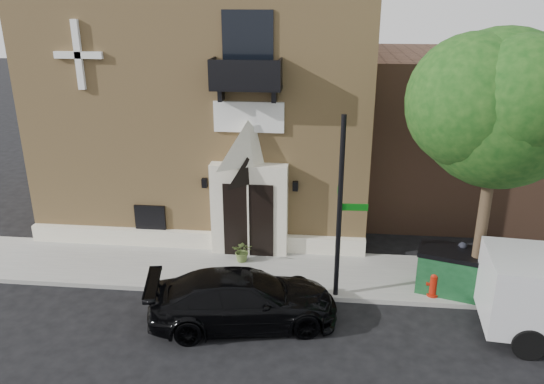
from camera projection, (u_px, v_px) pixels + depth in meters
The scene contains 10 objects.
ground at pixel (270, 298), 16.03m from camera, with size 120.00×120.00×0.00m, color black.
sidewalk at pixel (305, 273), 17.30m from camera, with size 42.00×3.00×0.15m, color gray.
church at pixel (219, 96), 22.10m from camera, with size 12.20×11.01×9.30m.
street_tree_left at pixel (502, 108), 13.72m from camera, with size 4.97×4.38×7.77m.
black_sedan at pixel (243, 299), 14.60m from camera, with size 2.11×5.20×1.51m, color black.
street_sign at pixel (340, 209), 15.02m from camera, with size 0.87×0.87×5.49m.
fire_hydrant at pixel (434, 284), 15.77m from camera, with size 0.44×0.35×0.78m.
dumpster at pixel (453, 271), 15.91m from camera, with size 2.33×1.73×1.36m.
planter at pixel (243, 251), 17.83m from camera, with size 0.67×0.58×0.75m, color #596E34.
pedestrian_near at pixel (460, 264), 16.19m from camera, with size 0.55×0.36×1.50m, color black.
Camera 1 is at (1.49, -13.81, 8.63)m, focal length 35.00 mm.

